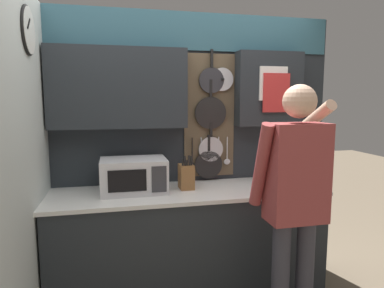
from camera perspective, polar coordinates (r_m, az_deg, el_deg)
base_cabinet_counter at (r=2.92m, az=-0.57°, el=-16.65°), size 2.17×0.64×0.94m
back_wall_unit at (r=2.95m, az=-2.07°, el=3.36°), size 2.74×0.23×2.38m
side_wall at (r=2.33m, az=-26.10°, el=-4.39°), size 0.07×1.60×2.38m
microwave at (r=2.72m, az=-9.69°, el=-5.17°), size 0.51×0.35×0.26m
knife_block at (r=2.78m, az=-0.97°, el=-5.39°), size 0.11×0.15×0.28m
utensil_crock at (r=3.09m, az=15.58°, el=-4.56°), size 0.11×0.11×0.35m
person at (r=2.37m, az=16.80°, el=-7.70°), size 0.54×0.64×1.75m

